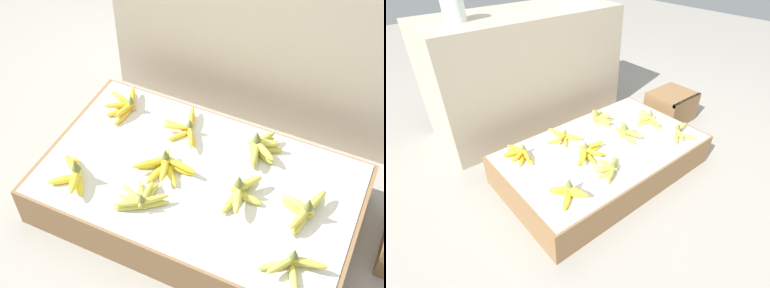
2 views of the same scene
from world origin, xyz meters
TOP-DOWN VIEW (x-y plane):
  - ground_plane at (0.00, 0.00)m, footprint 10.00×10.00m
  - display_platform at (0.00, 0.00)m, footprint 1.23×0.72m
  - back_vendor_table at (-0.00, 0.85)m, footprint 1.38×0.56m
  - banana_bunch_front_left at (-0.43, -0.21)m, footprint 0.17×0.19m
  - banana_bunch_front_midleft at (-0.14, -0.20)m, footprint 0.20×0.18m
  - banana_bunch_front_right at (0.45, -0.23)m, footprint 0.22×0.17m
  - banana_bunch_middle_midleft at (-0.14, -0.02)m, footprint 0.25×0.18m
  - banana_bunch_middle_midright at (0.18, -0.02)m, footprint 0.14×0.22m
  - banana_bunch_middle_right at (0.41, 0.01)m, footprint 0.16×0.23m
  - banana_bunch_back_left at (-0.45, 0.22)m, footprint 0.14×0.23m
  - banana_bunch_back_midleft at (-0.15, 0.20)m, footprint 0.20×0.23m
  - banana_bunch_back_midright at (0.17, 0.22)m, footprint 0.15×0.21m

SIDE VIEW (x-z plane):
  - ground_plane at x=0.00m, z-range 0.00..0.00m
  - display_platform at x=0.00m, z-range 0.00..0.20m
  - banana_bunch_back_midleft at x=-0.15m, z-range 0.18..0.26m
  - banana_bunch_front_midleft at x=-0.14m, z-range 0.18..0.27m
  - banana_bunch_back_left at x=-0.45m, z-range 0.18..0.27m
  - banana_bunch_middle_midleft at x=-0.14m, z-range 0.18..0.28m
  - banana_bunch_front_right at x=0.45m, z-range 0.18..0.27m
  - banana_bunch_front_left at x=-0.43m, z-range 0.18..0.29m
  - banana_bunch_back_midright at x=0.17m, z-range 0.18..0.29m
  - banana_bunch_middle_midright at x=0.18m, z-range 0.18..0.29m
  - banana_bunch_middle_right at x=0.41m, z-range 0.18..0.29m
  - back_vendor_table at x=0.00m, z-range 0.00..0.83m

